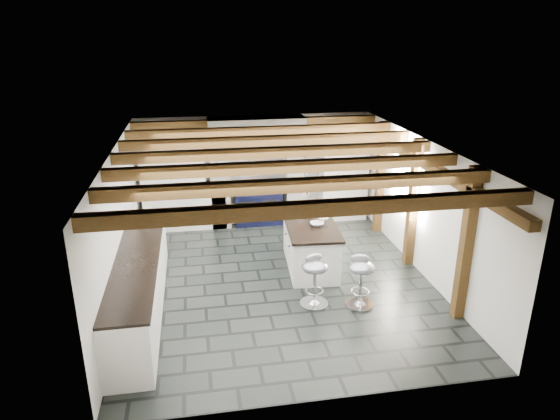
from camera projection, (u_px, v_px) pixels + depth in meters
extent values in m
plane|color=black|center=(278.00, 279.00, 8.51)|extent=(6.00, 6.00, 0.00)
plane|color=silver|center=(255.00, 168.00, 10.89)|extent=(5.00, 0.00, 5.00)
plane|color=silver|center=(119.00, 226.00, 7.72)|extent=(0.00, 6.00, 6.00)
plane|color=silver|center=(422.00, 207.00, 8.52)|extent=(0.00, 6.00, 6.00)
plane|color=white|center=(278.00, 147.00, 7.72)|extent=(6.00, 6.00, 0.00)
cube|color=white|center=(220.00, 182.00, 10.56)|extent=(0.40, 0.60, 1.90)
cube|color=white|center=(294.00, 179.00, 10.81)|extent=(0.40, 0.60, 1.90)
cube|color=brown|center=(256.00, 132.00, 10.33)|extent=(2.10, 0.65, 0.18)
cube|color=white|center=(256.00, 125.00, 10.27)|extent=(2.00, 0.60, 0.31)
cube|color=black|center=(258.00, 132.00, 10.01)|extent=(1.00, 0.03, 0.22)
cube|color=silver|center=(258.00, 133.00, 10.00)|extent=(0.90, 0.01, 0.14)
cube|color=white|center=(174.00, 182.00, 10.39)|extent=(1.30, 0.58, 2.00)
cube|color=white|center=(343.00, 174.00, 10.97)|extent=(1.00, 0.58, 2.00)
cube|color=white|center=(140.00, 283.00, 7.46)|extent=(0.60, 3.80, 0.88)
cube|color=black|center=(137.00, 255.00, 7.30)|extent=(0.64, 3.80, 0.04)
cube|color=white|center=(209.00, 206.00, 10.69)|extent=(0.70, 0.60, 0.88)
cube|color=black|center=(208.00, 185.00, 10.53)|extent=(0.74, 0.64, 0.04)
cube|color=brown|center=(422.00, 162.00, 8.23)|extent=(0.15, 5.80, 0.14)
plane|color=white|center=(409.00, 175.00, 8.93)|extent=(0.00, 0.90, 0.90)
cube|color=brown|center=(318.00, 208.00, 5.35)|extent=(5.00, 0.16, 0.16)
cube|color=brown|center=(301.00, 185.00, 6.15)|extent=(5.00, 0.16, 0.16)
cube|color=brown|center=(288.00, 167.00, 6.95)|extent=(5.00, 0.16, 0.16)
cube|color=brown|center=(278.00, 152.00, 7.75)|extent=(5.00, 0.16, 0.16)
cube|color=brown|center=(270.00, 140.00, 8.55)|extent=(5.00, 0.16, 0.16)
cube|color=brown|center=(263.00, 131.00, 9.36)|extent=(5.00, 0.16, 0.16)
cube|color=brown|center=(257.00, 123.00, 10.16)|extent=(5.00, 0.16, 0.16)
cube|color=brown|center=(466.00, 245.00, 7.03)|extent=(0.15, 0.15, 2.30)
cube|color=brown|center=(413.00, 203.00, 8.69)|extent=(0.15, 0.15, 2.30)
cube|color=brown|center=(380.00, 178.00, 10.17)|extent=(0.15, 0.15, 2.30)
cylinder|color=black|center=(307.00, 169.00, 7.87)|extent=(0.01, 0.01, 0.56)
cylinder|color=white|center=(306.00, 189.00, 7.99)|extent=(0.09, 0.09, 0.22)
cylinder|color=black|center=(306.00, 164.00, 8.16)|extent=(0.01, 0.01, 0.56)
cylinder|color=white|center=(305.00, 183.00, 8.27)|extent=(0.09, 0.09, 0.22)
cylinder|color=black|center=(305.00, 160.00, 8.45)|extent=(0.01, 0.01, 0.56)
cylinder|color=white|center=(304.00, 178.00, 8.56)|extent=(0.09, 0.09, 0.22)
cube|color=black|center=(258.00, 203.00, 10.84)|extent=(1.00, 0.60, 0.90)
ellipsoid|color=silver|center=(246.00, 182.00, 10.63)|extent=(0.28, 0.28, 0.11)
ellipsoid|color=silver|center=(269.00, 181.00, 10.71)|extent=(0.28, 0.28, 0.11)
cylinder|color=silver|center=(259.00, 191.00, 10.41)|extent=(0.95, 0.03, 0.03)
cube|color=black|center=(248.00, 208.00, 10.52)|extent=(0.35, 0.02, 0.30)
cube|color=black|center=(271.00, 207.00, 10.60)|extent=(0.35, 0.02, 0.30)
cube|color=white|center=(310.00, 246.00, 8.83)|extent=(0.91, 1.64, 0.78)
cube|color=black|center=(311.00, 225.00, 8.69)|extent=(0.98, 1.72, 0.04)
imported|color=white|center=(300.00, 211.00, 9.05)|extent=(0.17, 0.17, 0.17)
ellipsoid|color=red|center=(300.00, 204.00, 9.01)|extent=(0.18, 0.18, 0.11)
cylinder|color=white|center=(316.00, 213.00, 8.96)|extent=(0.11, 0.11, 0.16)
imported|color=white|center=(317.00, 224.00, 8.60)|extent=(0.24, 0.24, 0.06)
cylinder|color=white|center=(323.00, 220.00, 8.73)|extent=(0.04, 0.04, 0.09)
cylinder|color=white|center=(323.00, 217.00, 8.71)|extent=(0.19, 0.19, 0.01)
cylinder|color=beige|center=(323.00, 215.00, 8.70)|extent=(0.15, 0.15, 0.06)
cylinder|color=silver|center=(359.00, 304.00, 7.69)|extent=(0.45, 0.45, 0.03)
cone|color=silver|center=(359.00, 302.00, 7.68)|extent=(0.20, 0.20, 0.08)
cylinder|color=silver|center=(360.00, 286.00, 7.58)|extent=(0.05, 0.05, 0.56)
torus|color=silver|center=(360.00, 291.00, 7.61)|extent=(0.28, 0.28, 0.02)
ellipsoid|color=gray|center=(362.00, 268.00, 7.48)|extent=(0.50, 0.50, 0.18)
ellipsoid|color=gray|center=(362.00, 259.00, 7.53)|extent=(0.30, 0.19, 0.16)
cylinder|color=silver|center=(314.00, 303.00, 7.72)|extent=(0.44, 0.44, 0.03)
cone|color=silver|center=(314.00, 301.00, 7.71)|extent=(0.20, 0.20, 0.08)
cylinder|color=silver|center=(314.00, 285.00, 7.61)|extent=(0.05, 0.05, 0.55)
torus|color=silver|center=(314.00, 291.00, 7.64)|extent=(0.28, 0.28, 0.02)
ellipsoid|color=gray|center=(315.00, 267.00, 7.51)|extent=(0.49, 0.49, 0.18)
ellipsoid|color=gray|center=(312.00, 258.00, 7.56)|extent=(0.30, 0.18, 0.16)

